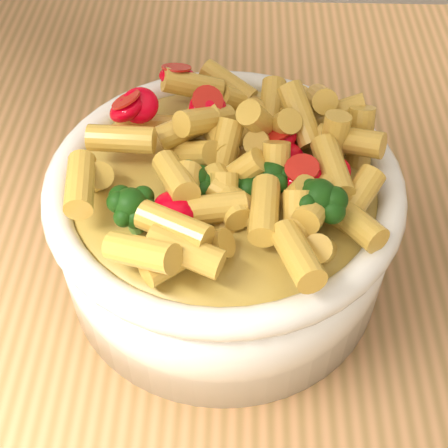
{
  "coord_description": "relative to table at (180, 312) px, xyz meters",
  "views": [
    {
      "loc": [
        0.05,
        -0.33,
        1.3
      ],
      "look_at": [
        0.04,
        -0.02,
        0.95
      ],
      "focal_mm": 50.0,
      "sensor_mm": 36.0,
      "label": 1
    }
  ],
  "objects": [
    {
      "name": "table",
      "position": [
        0.0,
        0.0,
        0.0
      ],
      "size": [
        1.2,
        0.8,
        0.9
      ],
      "color": "#B27B4C",
      "rests_on": "ground"
    },
    {
      "name": "serving_bowl",
      "position": [
        0.04,
        -0.02,
        0.16
      ],
      "size": [
        0.25,
        0.25,
        0.11
      ],
      "color": "white",
      "rests_on": "table"
    },
    {
      "name": "pasta_salad",
      "position": [
        0.04,
        -0.02,
        0.22
      ],
      "size": [
        0.2,
        0.2,
        0.04
      ],
      "color": "#F0B44B",
      "rests_on": "serving_bowl"
    }
  ]
}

